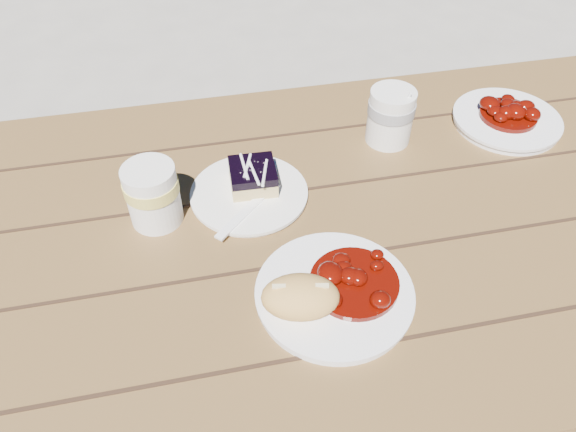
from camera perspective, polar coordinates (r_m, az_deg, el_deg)
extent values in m
plane|color=gray|center=(1.55, 1.56, -20.45)|extent=(60.00, 60.00, 0.00)
cube|color=brown|center=(0.94, 2.41, -1.74)|extent=(2.00, 0.80, 0.05)
cube|color=brown|center=(1.60, -3.36, 7.93)|extent=(1.80, 0.25, 0.04)
cube|color=brown|center=(1.99, 20.32, 5.02)|extent=(0.06, 0.06, 0.42)
cylinder|color=white|center=(0.81, 4.72, -7.96)|extent=(0.22, 0.22, 0.02)
ellipsoid|color=tan|center=(0.76, 1.26, -8.23)|extent=(0.12, 0.09, 0.06)
cylinder|color=white|center=(0.96, -3.97, 2.23)|extent=(0.19, 0.19, 0.01)
cube|color=tan|center=(0.96, -3.57, 3.68)|extent=(0.08, 0.08, 0.03)
cube|color=black|center=(0.95, -3.62, 4.61)|extent=(0.08, 0.08, 0.02)
cylinder|color=white|center=(1.07, 10.36, 9.93)|extent=(0.08, 0.08, 0.10)
cylinder|color=white|center=(1.20, 21.30, 9.01)|extent=(0.20, 0.20, 0.02)
cylinder|color=white|center=(0.91, -13.57, 2.11)|extent=(0.08, 0.08, 0.10)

